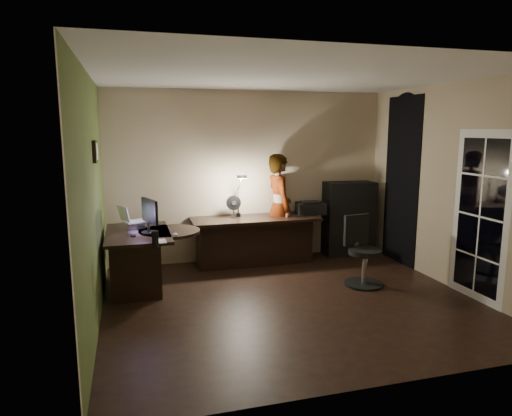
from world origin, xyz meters
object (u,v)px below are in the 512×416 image
object	(u,v)px
monitor	(148,221)
cabinet	(349,219)
desk_left	(139,260)
office_chair	(365,252)
desk_right	(255,241)
person	(279,208)

from	to	relation	value
monitor	cabinet	bearing A→B (deg)	-3.26
desk_left	cabinet	size ratio (longest dim) A/B	1.08
cabinet	office_chair	xyz separation A→B (m)	(-0.50, -1.48, -0.14)
desk_left	cabinet	xyz separation A→B (m)	(3.45, 0.77, 0.23)
desk_left	cabinet	world-z (taller)	cabinet
monitor	desk_left	bearing A→B (deg)	121.81
desk_right	monitor	size ratio (longest dim) A/B	4.08
desk_right	monitor	distance (m)	1.90
desk_left	office_chair	size ratio (longest dim) A/B	1.41
cabinet	monitor	bearing A→B (deg)	-161.01
cabinet	office_chair	size ratio (longest dim) A/B	1.31
monitor	desk_right	bearing A→B (deg)	6.53
desk_left	office_chair	bearing A→B (deg)	-13.78
desk_right	cabinet	distance (m)	1.69
desk_right	office_chair	world-z (taller)	office_chair
monitor	person	distance (m)	2.27
desk_right	person	world-z (taller)	person
desk_left	person	size ratio (longest dim) A/B	0.77
monitor	person	xyz separation A→B (m)	(2.08, 0.90, -0.07)
cabinet	monitor	world-z (taller)	cabinet
cabinet	office_chair	world-z (taller)	cabinet
desk_left	desk_right	bearing A→B (deg)	19.65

